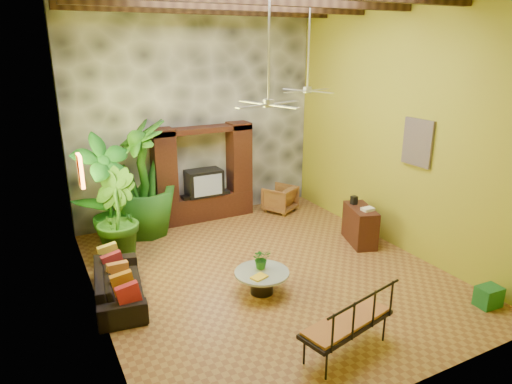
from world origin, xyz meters
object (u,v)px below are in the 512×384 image
entertainment_center (204,181)px  side_console (360,225)px  green_bin (489,296)px  ceiling_fan_front (269,90)px  iron_bench (351,321)px  ceiling_fan_back (308,80)px  wicker_armchair (280,199)px  tall_plant_b (115,217)px  tall_plant_c (142,179)px  tall_plant_a (107,193)px  coffee_table (262,279)px  sofa (119,284)px

entertainment_center → side_console: bearing=-50.2°
green_bin → entertainment_center: bearing=114.3°
ceiling_fan_front → iron_bench: bearing=-89.1°
ceiling_fan_back → wicker_armchair: size_ratio=2.55×
tall_plant_b → tall_plant_c: tall_plant_c is taller
tall_plant_c → entertainment_center: bearing=9.7°
tall_plant_a → coffee_table: (1.93, -3.05, -0.96)m
sofa → tall_plant_c: 3.00m
entertainment_center → wicker_armchair: (1.89, -0.42, -0.63)m
tall_plant_a → tall_plant_c: bearing=29.0°
iron_bench → green_bin: (2.81, -0.06, -0.37)m
side_console → tall_plant_b: bearing=-179.3°
tall_plant_b → side_console: bearing=-18.0°
sofa → coffee_table: size_ratio=2.02×
iron_bench → green_bin: 2.84m
ceiling_fan_back → tall_plant_a: ceiling_fan_back is taller
ceiling_fan_back → side_console: size_ratio=1.86×
ceiling_fan_back → wicker_armchair: bearing=79.0°
green_bin → wicker_armchair: bearing=97.9°
sofa → iron_bench: iron_bench is taller
side_console → wicker_armchair: bearing=120.6°
tall_plant_b → side_console: 5.05m
entertainment_center → green_bin: 6.48m
tall_plant_a → iron_bench: 5.57m
entertainment_center → ceiling_fan_front: ceiling_fan_front is taller
ceiling_fan_front → ceiling_fan_back: size_ratio=1.00×
wicker_armchair → coffee_table: wicker_armchair is taller
sofa → tall_plant_b: (0.30, 1.51, 0.64)m
wicker_armchair → iron_bench: (-2.06, -5.38, 0.21)m
wicker_armchair → iron_bench: bearing=40.7°
tall_plant_a → iron_bench: bearing=-66.6°
entertainment_center → ceiling_fan_back: (1.60, -1.94, 2.44)m
coffee_table → green_bin: coffee_table is taller
coffee_table → ceiling_fan_back: bearing=42.1°
sofa → ceiling_fan_back: bearing=-69.7°
ceiling_fan_front → tall_plant_a: bearing=127.5°
wicker_armchair → side_console: side_console is taller
entertainment_center → tall_plant_a: size_ratio=0.99×
ceiling_fan_front → green_bin: ceiling_fan_front is taller
tall_plant_b → green_bin: 6.77m
tall_plant_b → side_console: (4.77, -1.55, -0.52)m
sofa → ceiling_fan_front: bearing=-97.4°
ceiling_fan_back → coffee_table: ceiling_fan_back is taller
tall_plant_a → side_console: size_ratio=2.42×
ceiling_fan_back → tall_plant_b: size_ratio=1.01×
entertainment_center → side_console: (2.42, -2.90, -0.57)m
ceiling_fan_front → wicker_armchair: size_ratio=2.55×
ceiling_fan_back → iron_bench: bearing=-114.5°
ceiling_fan_back → iron_bench: 5.12m
iron_bench → green_bin: bearing=-14.1°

